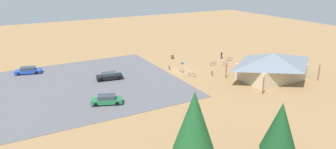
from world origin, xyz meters
TOP-DOWN VIEW (x-y plane):
  - ground at (0.00, 0.00)m, footprint 160.00×160.00m
  - parking_lot_asphalt at (23.48, -1.17)m, footprint 41.79×30.57m
  - bike_pavilion at (-12.33, 12.56)m, footprint 14.31×9.77m
  - trash_bin at (-3.22, -8.61)m, footprint 0.60×0.60m
  - lot_sign at (0.00, 1.02)m, footprint 0.56×0.08m
  - pine_far_east at (16.04, 29.18)m, footprint 3.92×3.92m
  - pine_center at (7.67, 32.00)m, footprint 3.59×3.59m
  - bicycle_white_yard_right at (0.12, 0.84)m, footprint 0.48×1.73m
  - bicycle_black_lone_east at (-8.36, 0.14)m, footprint 1.63×0.59m
  - bicycle_orange_near_porch at (-13.68, -1.05)m, footprint 1.65×0.48m
  - bicycle_silver_trailside at (-10.25, 1.79)m, footprint 0.48×1.80m
  - bicycle_blue_yard_center at (1.32, -1.87)m, footprint 0.64×1.59m
  - bicycle_teal_back_row at (-4.16, 5.27)m, footprint 0.90×1.52m
  - bicycle_purple_edge_north at (-0.30, 4.11)m, footprint 1.14×1.42m
  - car_black_far_end at (14.16, -1.61)m, footprint 4.88×2.46m
  - car_green_near_entry at (18.08, 8.86)m, footprint 4.91×3.29m
  - car_blue_aisle_side at (26.91, -12.73)m, footprint 5.08×3.00m
  - visitor_by_pavilion at (-13.25, -3.35)m, footprint 0.36×0.37m

SIDE VIEW (x-z plane):
  - ground at x=0.00m, z-range 0.00..0.00m
  - parking_lot_asphalt at x=23.48m, z-range 0.00..0.05m
  - bicycle_white_yard_right at x=0.12m, z-range -0.06..0.77m
  - bicycle_teal_back_row at x=-4.16m, z-range -0.06..0.78m
  - bicycle_orange_near_porch at x=-13.68m, z-range -0.04..0.76m
  - bicycle_blue_yard_center at x=1.32m, z-range -0.02..0.74m
  - bicycle_purple_edge_north at x=-0.30m, z-range -0.06..0.81m
  - bicycle_silver_trailside at x=-10.25m, z-range -0.04..0.79m
  - bicycle_black_lone_east at x=-8.36m, z-range -0.03..0.79m
  - trash_bin at x=-3.22m, z-range 0.00..0.90m
  - car_blue_aisle_side at x=26.91m, z-range 0.05..1.39m
  - car_black_far_end at x=14.16m, z-range 0.05..1.44m
  - car_green_near_entry at x=18.08m, z-range 0.04..1.49m
  - visitor_by_pavilion at x=-13.25m, z-range 0.04..1.77m
  - lot_sign at x=0.00m, z-range 0.31..2.51m
  - bike_pavilion at x=-12.33m, z-range 0.34..5.35m
  - pine_center at x=7.67m, z-range 0.91..7.86m
  - pine_far_east at x=16.04m, z-range 1.44..10.18m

